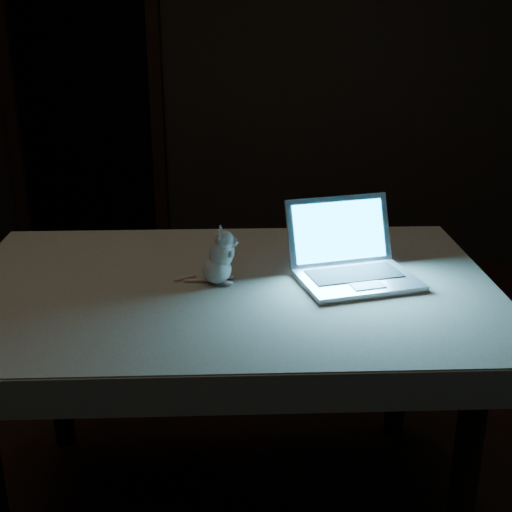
# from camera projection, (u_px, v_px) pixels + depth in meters

# --- Properties ---
(floor) EXTENTS (5.00, 5.00, 0.00)m
(floor) POSITION_uv_depth(u_px,v_px,m) (141.00, 502.00, 2.24)
(floor) COLOR black
(floor) RESTS_ON ground
(back_wall) EXTENTS (4.50, 0.04, 2.60)m
(back_wall) POSITION_uv_depth(u_px,v_px,m) (253.00, 45.00, 4.11)
(back_wall) COLOR black
(back_wall) RESTS_ON ground
(doorway) EXTENTS (1.06, 0.36, 2.13)m
(doorway) POSITION_uv_depth(u_px,v_px,m) (82.00, 82.00, 4.34)
(doorway) COLOR black
(doorway) RESTS_ON back_wall
(table) EXTENTS (1.58, 1.17, 0.77)m
(table) POSITION_uv_depth(u_px,v_px,m) (230.00, 401.00, 2.10)
(table) COLOR black
(table) RESTS_ON floor
(tablecloth) EXTENTS (1.80, 1.50, 0.10)m
(tablecloth) POSITION_uv_depth(u_px,v_px,m) (244.00, 295.00, 2.01)
(tablecloth) COLOR #BDB49C
(tablecloth) RESTS_ON table
(laptop) EXTENTS (0.42, 0.40, 0.22)m
(laptop) POSITION_uv_depth(u_px,v_px,m) (360.00, 247.00, 1.93)
(laptop) COLOR #BBBCC0
(laptop) RESTS_ON tablecloth
(plush_mouse) EXTENTS (0.17, 0.17, 0.17)m
(plush_mouse) POSITION_uv_depth(u_px,v_px,m) (217.00, 256.00, 1.95)
(plush_mouse) COLOR silver
(plush_mouse) RESTS_ON tablecloth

